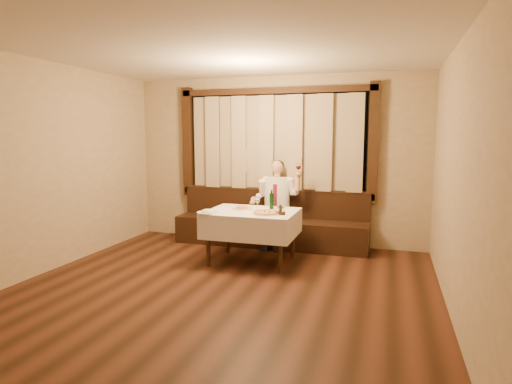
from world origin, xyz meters
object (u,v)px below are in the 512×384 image
(pizza, at_px, (266,213))
(cruet_caddy, at_px, (280,211))
(banquette, at_px, (271,227))
(pasta_red, at_px, (242,207))
(pasta_cream, at_px, (207,210))
(dining_table, at_px, (252,218))
(green_bottle, at_px, (272,201))
(seated_man, at_px, (276,197))

(pizza, relative_size, cruet_caddy, 2.87)
(banquette, height_order, cruet_caddy, banquette)
(pasta_red, height_order, pasta_cream, pasta_cream)
(dining_table, height_order, pizza, pizza)
(pizza, bearing_deg, pasta_red, 150.78)
(pizza, height_order, green_bottle, green_bottle)
(banquette, relative_size, seated_man, 2.25)
(banquette, xyz_separation_m, green_bottle, (0.23, -0.79, 0.57))
(seated_man, bearing_deg, green_bottle, -80.79)
(pasta_cream, xyz_separation_m, green_bottle, (0.76, 0.60, 0.08))
(pizza, height_order, pasta_red, pasta_red)
(banquette, distance_m, pasta_red, 1.08)
(banquette, xyz_separation_m, pasta_red, (-0.17, -0.95, 0.49))
(green_bottle, xyz_separation_m, seated_man, (-0.11, 0.70, -0.05))
(banquette, xyz_separation_m, seated_man, (0.12, -0.09, 0.51))
(green_bottle, bearing_deg, banquette, 106.11)
(pizza, distance_m, green_bottle, 0.42)
(dining_table, xyz_separation_m, pasta_cream, (-0.53, -0.37, 0.15))
(dining_table, height_order, green_bottle, green_bottle)
(dining_table, distance_m, pasta_red, 0.24)
(pasta_red, bearing_deg, seated_man, 71.64)
(pasta_cream, bearing_deg, dining_table, 34.63)
(cruet_caddy, height_order, seated_man, seated_man)
(dining_table, height_order, pasta_red, pasta_red)
(cruet_caddy, relative_size, seated_man, 0.09)
(banquette, bearing_deg, dining_table, -90.00)
(pizza, xyz_separation_m, cruet_caddy, (0.20, -0.01, 0.03))
(cruet_caddy, bearing_deg, green_bottle, 124.98)
(pasta_cream, height_order, cruet_caddy, cruet_caddy)
(dining_table, height_order, cruet_caddy, cruet_caddy)
(banquette, distance_m, pizza, 1.31)
(pasta_red, xyz_separation_m, pasta_cream, (-0.36, -0.44, 0.00))
(banquette, height_order, dining_table, banquette)
(pasta_cream, height_order, seated_man, seated_man)
(pasta_red, height_order, cruet_caddy, cruet_caddy)
(pizza, relative_size, green_bottle, 1.33)
(seated_man, bearing_deg, pasta_red, -108.36)
(dining_table, distance_m, pizza, 0.34)
(seated_man, bearing_deg, dining_table, -97.03)
(cruet_caddy, bearing_deg, pasta_red, 163.30)
(pasta_red, bearing_deg, pizza, -29.22)
(pizza, xyz_separation_m, seated_man, (-0.15, 1.11, 0.05))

